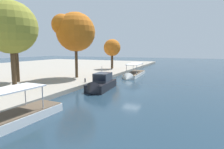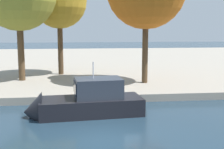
# 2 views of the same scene
# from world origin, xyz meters

# --- Properties ---
(ground_plane) EXTENTS (220.00, 220.00, 0.00)m
(ground_plane) POSITION_xyz_m (0.00, 0.00, 0.00)
(ground_plane) COLOR #1E3342
(motor_yacht_1) EXTENTS (8.12, 3.31, 4.51)m
(motor_yacht_1) POSITION_xyz_m (-1.05, 4.67, 0.73)
(motor_yacht_1) COLOR black
(motor_yacht_1) RESTS_ON ground_plane
(tour_boat_2) EXTENTS (12.83, 3.48, 4.02)m
(tour_boat_2) POSITION_xyz_m (15.14, 4.31, 0.24)
(tour_boat_2) COLOR silver
(tour_boat_2) RESTS_ON ground_plane
(mooring_bollard_0) EXTENTS (0.24, 0.24, 0.74)m
(mooring_bollard_0) POSITION_xyz_m (0.87, 8.51, 1.01)
(mooring_bollard_0) COLOR #2D2D33
(mooring_bollard_0) RESTS_ON dock_promenade
(tree_0) EXTENTS (4.92, 4.76, 8.37)m
(tree_0) POSITION_xyz_m (23.31, 13.07, 6.45)
(tree_0) COLOR #4C3823
(tree_0) RESTS_ON dock_promenade
(tree_1) EXTENTS (7.53, 7.52, 12.65)m
(tree_1) POSITION_xyz_m (4.83, 13.13, 9.55)
(tree_1) COLOR #4C3823
(tree_1) RESTS_ON dock_promenade
(tree_2) EXTENTS (7.47, 7.47, 12.42)m
(tree_2) POSITION_xyz_m (-6.86, 16.14, 9.09)
(tree_2) COLOR #4C3823
(tree_2) RESTS_ON dock_promenade
(tree_3) EXTENTS (6.09, 6.09, 11.27)m
(tree_3) POSITION_xyz_m (-2.97, 19.32, 9.04)
(tree_3) COLOR #4C3823
(tree_3) RESTS_ON dock_promenade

